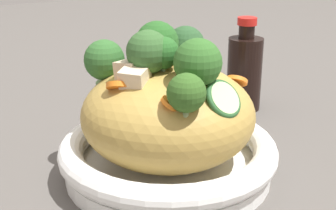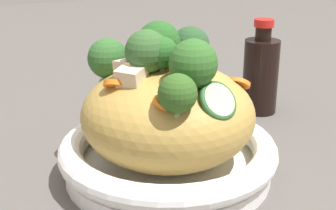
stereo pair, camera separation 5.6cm
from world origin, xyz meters
name	(u,v)px [view 1 (the left image)]	position (x,y,z in m)	size (l,w,h in m)	color
ground_plane	(168,174)	(0.00, 0.00, 0.00)	(3.00, 3.00, 0.00)	#4F4B47
serving_bowl	(168,155)	(0.00, 0.00, 0.03)	(0.26, 0.26, 0.05)	white
noodle_heap	(168,114)	(0.00, 0.00, 0.08)	(0.20, 0.20, 0.13)	#AD8B41
broccoli_florets	(161,56)	(0.01, 0.00, 0.15)	(0.16, 0.20, 0.08)	#8EAB72
carrot_coins	(165,75)	(0.00, -0.01, 0.13)	(0.18, 0.17, 0.05)	orange
zucchini_slices	(186,76)	(-0.01, 0.02, 0.13)	(0.08, 0.15, 0.06)	beige
chicken_chunks	(160,65)	(0.01, -0.01, 0.14)	(0.12, 0.07, 0.03)	beige
soy_sauce_bottle	(244,71)	(-0.24, -0.12, 0.06)	(0.06, 0.06, 0.15)	black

